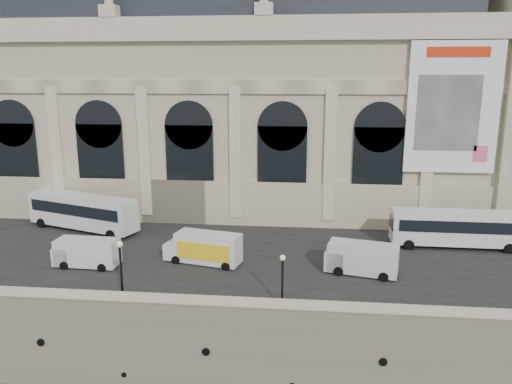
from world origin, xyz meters
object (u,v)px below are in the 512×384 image
Objects in this scene: van_c at (359,258)px; box_truck at (204,248)px; lamp_left at (121,271)px; van_b at (84,253)px; bus_left at (83,211)px; bus_right at (456,228)px; lamp_right at (282,282)px.

box_truck is at bearing 175.60° from van_c.
box_truck is 1.55× the size of lamp_left.
van_c is at bearing 1.99° from van_b.
bus_left is 2.08× the size of van_c.
bus_left is at bearing 177.61° from bus_right.
lamp_left is at bearing -47.02° from van_b.
van_c is 13.32m from box_truck.
bus_right reaches higher than van_b.
van_c is 1.36× the size of lamp_left.
lamp_left reaches higher than bus_right.
bus_left is 2.33× the size of van_b.
lamp_right is at bearing -47.56° from box_truck.
van_c is (28.05, -9.07, -0.79)m from bus_left.
lamp_left is 1.15× the size of lamp_right.
lamp_left reaches higher than lamp_right.
bus_left is 27.25m from lamp_right.
bus_left is at bearing 162.09° from van_c.
bus_left reaches higher than van_c.
lamp_left is at bearing -152.44° from bus_right.
lamp_left is (10.29, -16.01, 0.15)m from bus_left.
van_b is at bearing 160.69° from lamp_right.
lamp_right is (22.06, -16.01, -0.15)m from bus_left.
lamp_left is at bearing -119.40° from box_truck.
box_truck is (10.20, 1.84, 0.13)m from van_b.
bus_right reaches higher than van_c.
lamp_right is (11.77, 0.00, -0.30)m from lamp_left.
bus_left is at bearing 144.03° from lamp_right.
van_b is (4.58, -9.88, -0.87)m from bus_left.
van_b is at bearing -166.02° from bus_right.
lamp_left reaches higher than bus_left.
lamp_right is at bearing 0.01° from lamp_left.
box_truck is (-23.16, -6.46, -0.63)m from bus_right.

